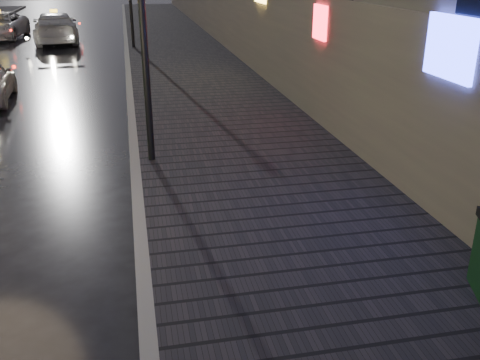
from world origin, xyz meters
name	(u,v)px	position (x,y,z in m)	size (l,w,h in m)	color
sidewalk	(179,50)	(3.90, 21.00, 0.07)	(4.60, 58.00, 0.15)	black
curb	(127,52)	(1.50, 21.00, 0.07)	(0.20, 58.00, 0.15)	slate
taxi_mid	(56,28)	(-2.00, 25.28, 0.77)	(2.16, 5.32, 1.55)	silver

